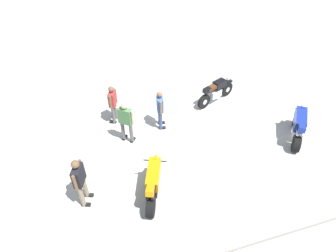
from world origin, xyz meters
TOP-DOWN VIEW (x-y plane):
  - ground_plane at (0.00, 0.00)m, footprint 40.00×40.00m
  - curb_edge at (0.00, 4.60)m, footprint 14.00×0.30m
  - motorcycle_orange_sportbike at (1.92, 2.38)m, footprint 0.98×1.88m
  - motorcycle_blue_sportbike at (-3.75, 1.43)m, footprint 1.28×1.70m
  - motorcycle_black_cruiser at (-1.85, -1.58)m, footprint 1.96×1.00m
  - person_in_red_shirt at (2.49, -1.51)m, footprint 0.45×0.61m
  - person_in_blue_shirt at (0.87, -0.65)m, footprint 0.37×0.63m
  - person_in_black_shirt at (3.94, 2.04)m, footprint 0.44×0.65m
  - person_in_green_shirt at (2.23, -0.20)m, footprint 0.57×0.53m

SIDE VIEW (x-z plane):
  - ground_plane at x=0.00m, z-range 0.00..0.00m
  - curb_edge at x=0.00m, z-range 0.00..0.15m
  - motorcycle_black_cruiser at x=-1.85m, z-range -0.02..1.06m
  - motorcycle_orange_sportbike at x=1.92m, z-range 0.02..1.17m
  - motorcycle_blue_sportbike at x=-3.75m, z-range 0.02..1.17m
  - person_in_red_shirt at x=2.49m, z-range 0.10..1.69m
  - person_in_blue_shirt at x=0.87m, z-range 0.10..1.70m
  - person_in_green_shirt at x=2.23m, z-range 0.13..1.84m
  - person_in_black_shirt at x=3.94m, z-range 0.13..1.84m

